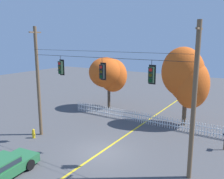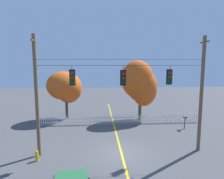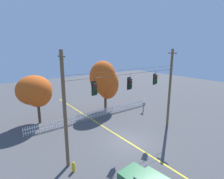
% 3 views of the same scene
% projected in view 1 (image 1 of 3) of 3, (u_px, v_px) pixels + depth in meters
% --- Properties ---
extents(ground, '(80.00, 80.00, 0.00)m').
position_uv_depth(ground, '(101.00, 152.00, 16.90)').
color(ground, '#4C4C4F').
extents(lane_centerline_stripe, '(0.16, 36.00, 0.01)m').
position_uv_depth(lane_centerline_stripe, '(101.00, 152.00, 16.90)').
color(lane_centerline_stripe, gold).
rests_on(lane_centerline_stripe, ground).
extents(signal_support_span, '(12.30, 1.10, 8.67)m').
position_uv_depth(signal_support_span, '(101.00, 90.00, 16.01)').
color(signal_support_span, brown).
rests_on(signal_support_span, ground).
extents(traffic_signal_eastbound_side, '(0.43, 0.38, 1.43)m').
position_uv_depth(traffic_signal_eastbound_side, '(61.00, 67.00, 17.59)').
color(traffic_signal_eastbound_side, black).
extents(traffic_signal_northbound_secondary, '(0.43, 0.38, 1.46)m').
position_uv_depth(traffic_signal_northbound_secondary, '(102.00, 71.00, 15.71)').
color(traffic_signal_northbound_secondary, black).
extents(traffic_signal_northbound_primary, '(0.43, 0.38, 1.41)m').
position_uv_depth(traffic_signal_northbound_primary, '(151.00, 75.00, 13.92)').
color(traffic_signal_northbound_primary, black).
extents(white_picket_fence, '(17.64, 0.06, 1.02)m').
position_uv_depth(white_picket_fence, '(153.00, 120.00, 22.07)').
color(white_picket_fence, white).
rests_on(white_picket_fence, ground).
extents(autumn_maple_near_fence, '(4.12, 3.89, 5.78)m').
position_uv_depth(autumn_maple_near_fence, '(109.00, 74.00, 27.10)').
color(autumn_maple_near_fence, '#473828').
rests_on(autumn_maple_near_fence, ground).
extents(autumn_maple_mid, '(4.27, 3.11, 7.07)m').
position_uv_depth(autumn_maple_mid, '(186.00, 78.00, 21.49)').
color(autumn_maple_mid, brown).
rests_on(autumn_maple_mid, ground).
extents(fire_hydrant, '(0.38, 0.22, 0.75)m').
position_uv_depth(fire_hydrant, '(34.00, 134.00, 19.23)').
color(fire_hydrant, gold).
rests_on(fire_hydrant, ground).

